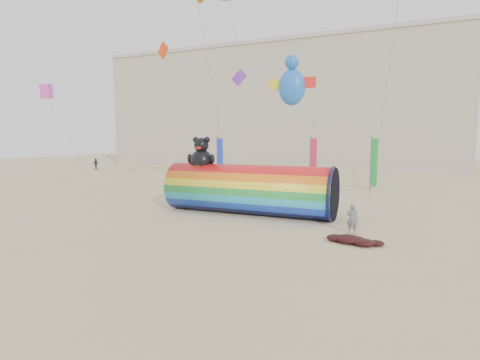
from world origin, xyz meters
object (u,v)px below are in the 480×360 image
at_px(hotel_building, 275,108).
at_px(kite_handler, 352,219).
at_px(windsock_assembly, 249,188).
at_px(fabric_bundle, 353,240).

distance_m(hotel_building, kite_handler, 50.03).
height_order(windsock_assembly, kite_handler, windsock_assembly).
bearing_deg(kite_handler, fabric_bundle, 96.81).
relative_size(hotel_building, kite_handler, 39.42).
xyz_separation_m(hotel_building, fabric_bundle, (19.43, -47.17, -10.14)).
bearing_deg(windsock_assembly, hotel_building, 106.11).
height_order(windsock_assembly, fabric_bundle, windsock_assembly).
height_order(hotel_building, kite_handler, hotel_building).
distance_m(windsock_assembly, kite_handler, 7.36).
bearing_deg(hotel_building, kite_handler, -67.08).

